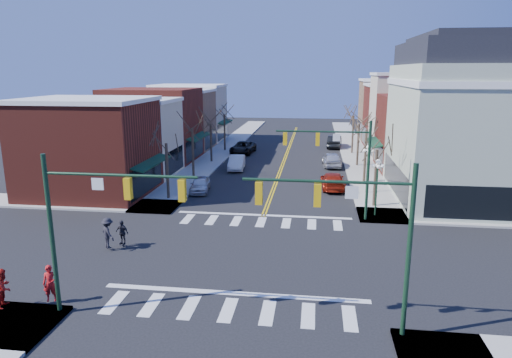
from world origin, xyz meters
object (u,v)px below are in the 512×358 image
(car_right_mid, at_px, (332,159))
(pedestrian_red_b, at_px, (4,288))
(lamppost_midblock, at_px, (368,161))
(pedestrian_dark_a, at_px, (122,232))
(car_left_far, at_px, (243,147))
(pedestrian_dark_b, at_px, (108,233))
(pedestrian_red_a, at_px, (50,283))
(car_left_near, at_px, (200,184))
(victorian_corner, at_px, (476,120))
(car_right_far, at_px, (335,142))
(lamppost_corner, at_px, (377,178))
(car_right_near, at_px, (333,181))
(car_left_mid, at_px, (237,163))

(car_right_mid, height_order, pedestrian_red_b, pedestrian_red_b)
(car_right_mid, bearing_deg, lamppost_midblock, 99.41)
(pedestrian_dark_a, bearing_deg, lamppost_midblock, 58.85)
(car_left_far, relative_size, pedestrian_dark_b, 3.03)
(pedestrian_dark_b, bearing_deg, pedestrian_red_b, 118.97)
(pedestrian_red_b, bearing_deg, pedestrian_dark_b, -23.71)
(lamppost_midblock, height_order, pedestrian_dark_b, lamppost_midblock)
(car_right_mid, relative_size, pedestrian_dark_b, 2.59)
(pedestrian_red_a, bearing_deg, lamppost_midblock, 32.49)
(car_left_near, distance_m, car_left_far, 19.63)
(victorian_corner, xyz_separation_m, car_right_far, (-10.18, 25.21, -5.81))
(lamppost_corner, bearing_deg, pedestrian_dark_b, -152.49)
(car_left_far, distance_m, car_right_mid, 13.22)
(car_right_mid, height_order, pedestrian_dark_a, pedestrian_dark_a)
(car_left_far, relative_size, car_right_far, 1.10)
(car_right_near, height_order, pedestrian_dark_a, pedestrian_dark_a)
(lamppost_midblock, xyz_separation_m, car_right_near, (-2.84, 1.51, -2.23))
(car_right_near, xyz_separation_m, car_right_far, (0.96, 23.21, 0.11))
(lamppost_corner, bearing_deg, car_right_near, 109.51)
(car_right_near, bearing_deg, pedestrian_red_b, 54.73)
(pedestrian_red_b, bearing_deg, car_left_mid, -21.16)
(car_left_far, relative_size, pedestrian_dark_a, 3.68)
(victorian_corner, xyz_separation_m, lamppost_midblock, (-8.30, 0.50, -3.70))
(car_left_mid, bearing_deg, pedestrian_red_b, -104.31)
(lamppost_corner, distance_m, car_left_mid, 20.05)
(lamppost_midblock, bearing_deg, victorian_corner, -3.45)
(car_left_far, relative_size, pedestrian_red_b, 3.15)
(lamppost_corner, height_order, car_left_near, lamppost_corner)
(victorian_corner, xyz_separation_m, car_left_mid, (-21.30, 9.11, -5.90))
(victorian_corner, distance_m, lamppost_corner, 10.89)
(car_right_mid, xyz_separation_m, pedestrian_red_a, (-13.75, -33.18, 0.20))
(car_right_mid, bearing_deg, lamppost_corner, 94.80)
(car_left_near, xyz_separation_m, car_right_mid, (11.95, 12.64, 0.15))
(pedestrian_red_a, distance_m, pedestrian_dark_b, 6.52)
(car_right_far, bearing_deg, car_left_mid, 61.00)
(car_left_near, relative_size, pedestrian_dark_a, 2.56)
(car_right_mid, xyz_separation_m, pedestrian_red_b, (-15.55, -33.89, 0.23))
(car_right_mid, bearing_deg, victorian_corner, 128.84)
(car_left_mid, distance_m, car_right_far, 19.57)
(car_right_far, bearing_deg, car_right_mid, 92.31)
(victorian_corner, relative_size, car_right_near, 2.81)
(lamppost_midblock, bearing_deg, pedestrian_red_a, -127.08)
(car_left_near, distance_m, car_right_mid, 17.40)
(victorian_corner, distance_m, pedestrian_dark_b, 29.48)
(lamppost_midblock, relative_size, pedestrian_dark_b, 2.32)
(victorian_corner, height_order, pedestrian_red_b, victorian_corner)
(lamppost_corner, xyz_separation_m, car_right_near, (-2.84, 8.01, -2.23))
(lamppost_corner, relative_size, car_right_far, 0.84)
(car_left_far, relative_size, car_right_mid, 1.17)
(lamppost_corner, xyz_separation_m, pedestrian_dark_b, (-16.65, -8.67, -1.88))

